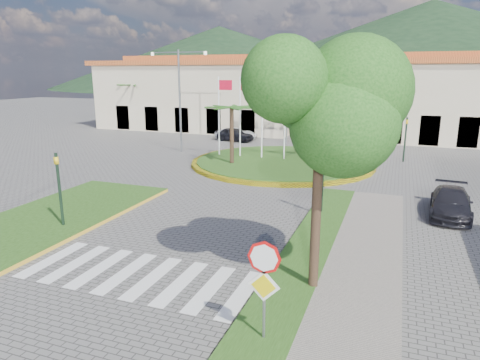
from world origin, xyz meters
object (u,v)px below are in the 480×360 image
(stop_sign, at_px, (264,276))
(car_side_right, at_px, (451,203))
(car_dark_b, at_px, (343,135))
(roundabout_island, at_px, (282,162))
(deciduous_tree, at_px, (321,116))
(white_van, at_px, (236,134))
(car_dark_a, at_px, (234,134))

(stop_sign, bearing_deg, car_side_right, 67.04)
(car_dark_b, height_order, car_side_right, car_side_right)
(roundabout_island, distance_m, car_side_right, 12.82)
(roundabout_island, bearing_deg, car_dark_b, 78.15)
(stop_sign, bearing_deg, car_dark_b, 94.04)
(stop_sign, xyz_separation_m, car_dark_b, (-2.29, 32.45, -1.26))
(deciduous_tree, relative_size, car_side_right, 1.63)
(deciduous_tree, distance_m, white_van, 29.78)
(car_dark_a, bearing_deg, roundabout_island, -129.59)
(roundabout_island, bearing_deg, car_dark_a, 128.84)
(white_van, relative_size, car_side_right, 0.96)
(deciduous_tree, xyz_separation_m, car_dark_a, (-12.44, 25.62, -4.54))
(stop_sign, xyz_separation_m, white_van, (-12.03, 29.61, -1.23))
(stop_sign, height_order, car_side_right, stop_sign)
(deciduous_tree, height_order, white_van, deciduous_tree)
(car_dark_b, relative_size, car_side_right, 0.77)
(stop_sign, distance_m, car_side_right, 13.09)
(car_dark_b, bearing_deg, car_side_right, -178.30)
(white_van, relative_size, car_dark_b, 1.25)
(white_van, bearing_deg, car_dark_b, -87.65)
(stop_sign, bearing_deg, car_dark_a, 112.44)
(car_dark_b, bearing_deg, deciduous_tree, 167.47)
(deciduous_tree, xyz_separation_m, car_dark_b, (-2.89, 29.42, -4.64))
(stop_sign, bearing_deg, deciduous_tree, 78.82)
(roundabout_island, distance_m, white_van, 11.94)
(deciduous_tree, bearing_deg, stop_sign, -101.18)
(car_dark_b, bearing_deg, car_dark_a, 93.56)
(white_van, xyz_separation_m, car_dark_b, (9.74, 2.85, -0.03))
(stop_sign, relative_size, car_dark_a, 0.71)
(roundabout_island, bearing_deg, white_van, 126.71)
(deciduous_tree, bearing_deg, roundabout_island, 107.91)
(stop_sign, xyz_separation_m, deciduous_tree, (0.60, 3.04, 3.38))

